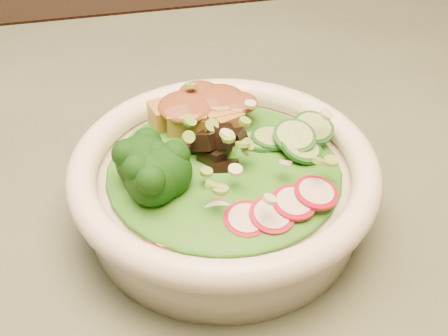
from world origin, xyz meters
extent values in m
cylinder|color=black|center=(0.55, 0.35, 0.36)|extent=(0.06, 0.06, 0.72)
cube|color=#546150|center=(0.00, 0.00, 0.73)|extent=(1.20, 0.80, 0.03)
cylinder|color=white|center=(0.13, 0.01, 0.77)|extent=(0.21, 0.21, 0.05)
torus|color=white|center=(0.13, 0.01, 0.80)|extent=(0.24, 0.24, 0.02)
ellipsoid|color=#266C16|center=(0.13, 0.01, 0.80)|extent=(0.18, 0.18, 0.02)
ellipsoid|color=brown|center=(0.13, 0.06, 0.83)|extent=(0.06, 0.05, 0.01)
camera|label=1|loc=(0.05, -0.36, 1.11)|focal=50.00mm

